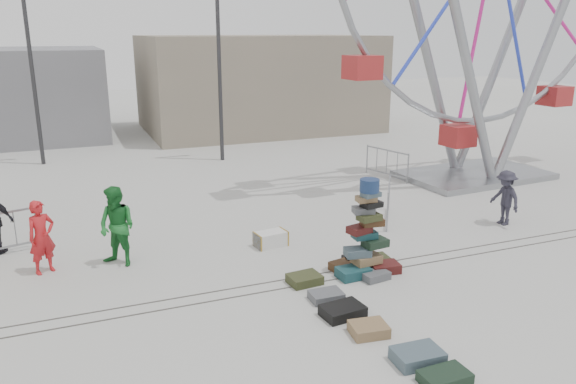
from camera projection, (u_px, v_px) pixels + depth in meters
name	position (u px, v px, depth m)	size (l,w,h in m)	color
ground	(252.00, 309.00, 11.00)	(90.00, 90.00, 0.00)	#9E9E99
track_line_near	(243.00, 296.00, 11.54)	(40.00, 0.04, 0.01)	#47443F
track_line_far	(237.00, 288.00, 11.89)	(40.00, 0.04, 0.01)	#47443F
building_right	(258.00, 83.00, 30.65)	(12.00, 8.00, 5.00)	gray
lamp_post_right	(221.00, 50.00, 22.46)	(1.41, 0.25, 8.00)	#2D2D30
lamp_post_left	(32.00, 51.00, 21.74)	(1.41, 0.25, 8.00)	#2D2D30
suitcase_tower	(366.00, 246.00, 12.53)	(1.52, 1.36, 2.17)	#19474D
steamer_trunk	(271.00, 239.00, 14.16)	(0.80, 0.46, 0.37)	silver
row_case_0	(305.00, 279.00, 12.09)	(0.69, 0.54, 0.20)	#383E1F
row_case_1	(326.00, 296.00, 11.35)	(0.65, 0.48, 0.17)	#5A5C62
row_case_2	(343.00, 311.00, 10.70)	(0.80, 0.56, 0.21)	black
row_case_3	(369.00, 329.00, 10.05)	(0.65, 0.53, 0.20)	olive
row_case_4	(418.00, 356.00, 9.20)	(0.80, 0.56, 0.23)	#485C67
row_case_5	(445.00, 377.00, 8.68)	(0.77, 0.48, 0.18)	#192E1F
barricade_wheel_front	(388.00, 202.00, 16.00)	(2.00, 0.10, 1.10)	gray
barricade_wheel_back	(387.00, 164.00, 20.59)	(2.00, 0.10, 1.10)	gray
pedestrian_red	(42.00, 237.00, 12.45)	(0.61, 0.40, 1.68)	red
pedestrian_green	(117.00, 227.00, 12.82)	(0.91, 0.71, 1.87)	#1B6E2A
pedestrian_grey	(505.00, 198.00, 15.61)	(1.00, 0.58, 1.55)	#24232F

